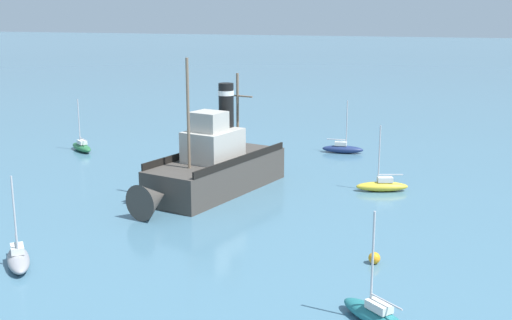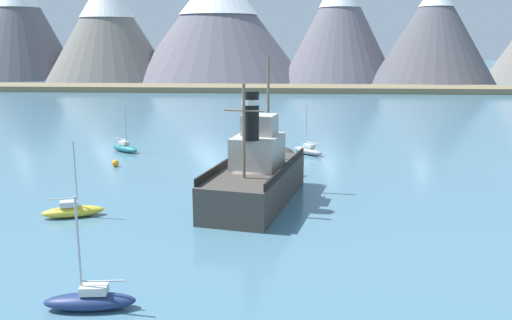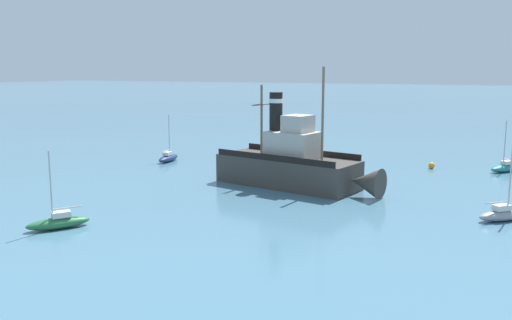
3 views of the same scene
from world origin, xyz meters
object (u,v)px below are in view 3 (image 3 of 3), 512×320
sailboat_teal (505,167)px  sailboat_navy (168,157)px  sailboat_yellow (291,157)px  sailboat_green (58,222)px  old_tugboat (294,165)px  mooring_buoy (432,165)px  sailboat_grey (504,214)px

sailboat_teal → sailboat_navy: size_ratio=1.00×
sailboat_yellow → sailboat_navy: (5.51, -11.85, 0.00)m
sailboat_teal → sailboat_green: (31.84, -25.11, 0.00)m
sailboat_green → old_tugboat: bearing=152.8°
sailboat_teal → mooring_buoy: sailboat_teal is taller
sailboat_green → sailboat_grey: bearing=118.1°
old_tugboat → sailboat_green: size_ratio=3.02×
sailboat_teal → sailboat_green: size_ratio=1.00×
sailboat_yellow → sailboat_navy: same height
mooring_buoy → sailboat_teal: bearing=99.9°
old_tugboat → sailboat_grey: 16.62m
sailboat_green → mooring_buoy: 35.83m
mooring_buoy → sailboat_grey: bearing=20.7°
sailboat_yellow → sailboat_teal: bearing=98.1°
mooring_buoy → sailboat_green: bearing=-31.1°
sailboat_grey → sailboat_teal: size_ratio=1.00×
sailboat_yellow → mooring_buoy: (-1.79, 14.11, -0.12)m
sailboat_navy → old_tugboat: bearing=69.8°
sailboat_green → sailboat_yellow: bearing=171.4°
sailboat_grey → mooring_buoy: 18.50m
sailboat_grey → sailboat_navy: (-10.01, -32.50, 0.00)m
sailboat_navy → mooring_buoy: size_ratio=7.87×
old_tugboat → sailboat_grey: bearing=76.1°
sailboat_grey → mooring_buoy: (-17.31, -6.53, -0.12)m
sailboat_navy → sailboat_grey: bearing=72.9°
sailboat_grey → mooring_buoy: sailboat_grey is taller
sailboat_teal → sailboat_yellow: size_ratio=1.00×
sailboat_teal → sailboat_green: 40.55m
sailboat_teal → sailboat_navy: (8.45, -32.59, 0.00)m
sailboat_yellow → mooring_buoy: size_ratio=7.87×
sailboat_green → sailboat_navy: size_ratio=1.00×
sailboat_teal → sailboat_grey: bearing=-0.3°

